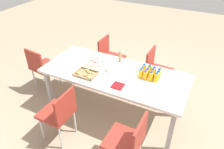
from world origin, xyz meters
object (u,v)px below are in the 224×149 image
chair_near_right (109,55)px  snack_tray (86,74)px  juice_bottle_10 (145,75)px  juice_bottle_9 (151,76)px  juice_bottle_2 (149,70)px  napkin_stack (118,86)px  chair_near_left (156,68)px  juice_bottle_8 (156,77)px  juice_bottle_11 (141,74)px  juice_bottle_7 (142,71)px  fruit_pizza (95,62)px  cardboard_tube (120,57)px  juice_bottle_3 (144,68)px  juice_bottle_4 (158,75)px  party_table (114,76)px  plate_stack (113,69)px  juice_bottle_6 (147,72)px  juice_bottle_1 (154,71)px  chair_end (41,66)px  juice_bottle_0 (159,72)px  chair_far_right (60,112)px  chair_far_left (129,140)px

chair_near_right → snack_tray: (-0.18, 1.06, 0.27)m
juice_bottle_10 → juice_bottle_9: bearing=-178.7°
juice_bottle_2 → napkin_stack: (0.27, 0.47, -0.06)m
chair_near_left → napkin_stack: 1.10m
juice_bottle_8 → juice_bottle_11: size_ratio=1.00×
chair_near_right → juice_bottle_8: (-1.11, 0.77, 0.32)m
juice_bottle_2 → juice_bottle_10: size_ratio=1.03×
chair_near_right → juice_bottle_7: juice_bottle_7 is taller
fruit_pizza → cardboard_tube: size_ratio=1.64×
juice_bottle_3 → juice_bottle_10: size_ratio=1.04×
juice_bottle_4 → juice_bottle_11: (0.23, 0.07, 0.00)m
juice_bottle_7 → juice_bottle_8: 0.23m
party_table → plate_stack: plate_stack is taller
juice_bottle_2 → juice_bottle_6: bearing=88.1°
juice_bottle_3 → juice_bottle_8: bearing=147.7°
juice_bottle_1 → juice_bottle_6: same height
juice_bottle_10 → chair_end: bearing=2.3°
juice_bottle_0 → chair_end: bearing=6.5°
cardboard_tube → chair_far_right: bearing=72.7°
juice_bottle_3 → juice_bottle_9: bearing=135.1°
chair_far_right → juice_bottle_1: juice_bottle_1 is taller
juice_bottle_8 → plate_stack: bearing=-0.2°
fruit_pizza → chair_near_left: bearing=-141.2°
chair_near_right → chair_far_left: bearing=35.1°
juice_bottle_11 → snack_tray: (0.71, 0.28, -0.05)m
party_table → juice_bottle_9: 0.54m
juice_bottle_7 → chair_far_right: bearing=49.8°
chair_near_right → juice_bottle_6: 1.23m
juice_bottle_8 → plate_stack: juice_bottle_8 is taller
chair_end → fruit_pizza: size_ratio=2.71×
juice_bottle_3 → juice_bottle_6: bearing=136.2°
chair_far_right → napkin_stack: chair_far_right is taller
chair_far_right → juice_bottle_1: bearing=-42.0°
chair_far_right → fruit_pizza: chair_far_right is taller
chair_near_left → napkin_stack: size_ratio=5.53×
chair_end → fruit_pizza: bearing=15.0°
chair_near_left → juice_bottle_3: 0.66m
juice_bottle_9 → plate_stack: size_ratio=0.66×
fruit_pizza → plate_stack: size_ratio=1.42×
juice_bottle_0 → juice_bottle_1: 0.08m
snack_tray → party_table: bearing=-145.8°
party_table → juice_bottle_11: juice_bottle_11 is taller
chair_far_right → snack_tray: bearing=-5.6°
fruit_pizza → juice_bottle_11: bearing=174.7°
juice_bottle_0 → juice_bottle_7: bearing=19.6°
chair_near_right → juice_bottle_7: 1.18m
juice_bottle_7 → juice_bottle_9: 0.16m
party_table → juice_bottle_6: size_ratio=15.53×
chair_far_left → fruit_pizza: bearing=47.0°
juice_bottle_8 → napkin_stack: (0.41, 0.33, -0.06)m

